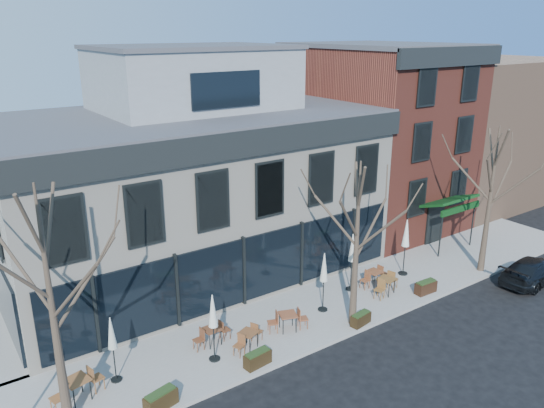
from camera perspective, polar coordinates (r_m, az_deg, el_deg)
ground at (r=24.39m, az=-3.10°, el=-11.13°), size 120.00×120.00×0.00m
sidewalk_front at (r=24.55m, az=6.19°, el=-10.81°), size 33.50×4.70×0.15m
corner_building at (r=26.73m, az=-8.92°, el=2.35°), size 18.39×10.39×11.10m
red_brick_building at (r=33.96m, az=11.12°, el=7.24°), size 8.20×11.78×11.18m
bg_building at (r=42.33m, az=19.65°, el=7.81°), size 12.00×12.00×10.00m
tree_corner at (r=17.00m, az=-22.54°, el=-10.32°), size 3.93×3.98×7.92m
tree_mid at (r=21.63m, az=9.10°, el=-4.18°), size 3.50×3.55×7.04m
tree_right at (r=28.27m, az=22.43°, el=0.55°), size 3.72×3.77×7.48m
parked_sedan at (r=29.41m, az=26.34°, el=-6.41°), size 4.39×1.94×1.25m
cafe_set_0 at (r=19.75m, az=-20.20°, el=-18.00°), size 1.93×0.91×0.99m
cafe_set_1 at (r=21.54m, az=-6.48°, el=-13.75°), size 1.64×0.69×0.86m
cafe_set_2 at (r=21.22m, az=-2.58°, el=-14.20°), size 1.64×0.98×0.85m
cafe_set_3 at (r=22.28m, az=1.72°, el=-12.36°), size 1.77×1.02×0.91m
cafe_set_4 at (r=25.62m, az=12.18°, el=-8.41°), size 1.85×0.95×0.95m
cafe_set_5 at (r=26.32m, az=10.90°, el=-7.64°), size 1.70×0.71×0.89m
umbrella_0 at (r=19.58m, az=-16.86°, el=-13.49°), size 0.40×0.40×2.52m
umbrella_1 at (r=19.89m, az=-6.38°, el=-11.73°), size 0.43×0.43×2.72m
umbrella_2 at (r=23.14m, az=5.61°, el=-7.12°), size 0.44×0.44×2.73m
umbrella_3 at (r=25.03m, az=8.63°, el=-4.99°), size 0.46×0.46×2.85m
umbrella_4 at (r=27.11m, az=14.22°, el=-3.36°), size 0.47×0.47×2.94m
planter_0 at (r=18.83m, az=-11.87°, el=-19.90°), size 1.20×0.70×0.63m
planter_1 at (r=20.35m, az=-1.57°, el=-16.26°), size 1.09×0.53×0.59m
planter_2 at (r=23.06m, az=9.53°, el=-12.07°), size 1.01×0.53×0.54m
planter_3 at (r=26.21m, az=16.21°, el=-8.56°), size 1.11×0.48×0.61m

